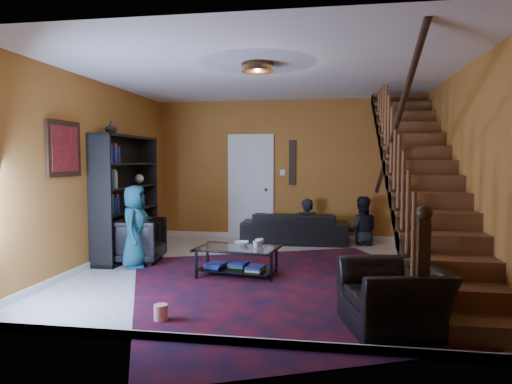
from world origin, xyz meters
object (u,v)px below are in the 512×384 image
at_px(coffee_table, 237,260).
at_px(sofa, 295,228).
at_px(armchair_left, 137,240).
at_px(armchair_right, 393,298).
at_px(bookshelf, 127,199).

bearing_deg(coffee_table, sofa, 77.83).
distance_m(armchair_left, armchair_right, 4.23).
distance_m(armchair_left, coffee_table, 1.80).
distance_m(bookshelf, coffee_table, 2.40).
bearing_deg(bookshelf, coffee_table, -25.59).
height_order(armchair_left, coffee_table, armchair_left).
distance_m(bookshelf, armchair_right, 4.80).
bearing_deg(armchair_right, coffee_table, -146.65).
bearing_deg(armchair_left, bookshelf, 34.89).
xyz_separation_m(sofa, armchair_left, (-2.29, -2.12, 0.06)).
relative_size(armchair_right, coffee_table, 0.83).
distance_m(sofa, coffee_table, 2.75).
distance_m(sofa, armchair_left, 3.12).
distance_m(sofa, armchair_right, 4.58).
relative_size(bookshelf, sofa, 0.99).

